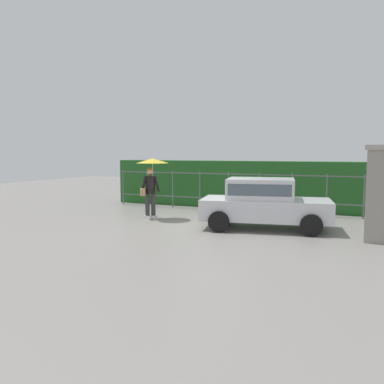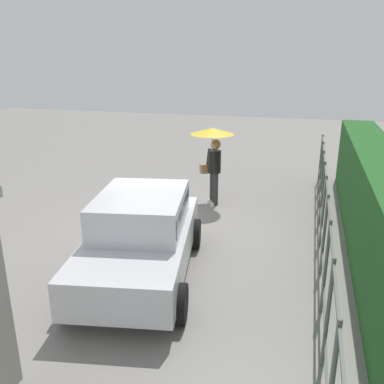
# 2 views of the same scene
# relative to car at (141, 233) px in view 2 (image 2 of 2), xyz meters

# --- Properties ---
(ground_plane) EXTENTS (40.00, 40.00, 0.00)m
(ground_plane) POSITION_rel_car_xyz_m (-1.53, -0.31, -0.80)
(ground_plane) COLOR gray
(car) EXTENTS (3.95, 2.40, 1.48)m
(car) POSITION_rel_car_xyz_m (0.00, 0.00, 0.00)
(car) COLOR silver
(car) RESTS_ON ground
(pedestrian) EXTENTS (1.09, 1.09, 2.04)m
(pedestrian) POSITION_rel_car_xyz_m (-3.95, 0.32, 0.72)
(pedestrian) COLOR #333333
(pedestrian) RESTS_ON ground
(fence_section) EXTENTS (10.84, 0.05, 1.50)m
(fence_section) POSITION_rel_car_xyz_m (-1.50, 3.04, 0.02)
(fence_section) COLOR #59605B
(fence_section) RESTS_ON ground
(hedge_row) EXTENTS (11.79, 0.90, 1.90)m
(hedge_row) POSITION_rel_car_xyz_m (-1.50, 4.03, 0.15)
(hedge_row) COLOR #235B23
(hedge_row) RESTS_ON ground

